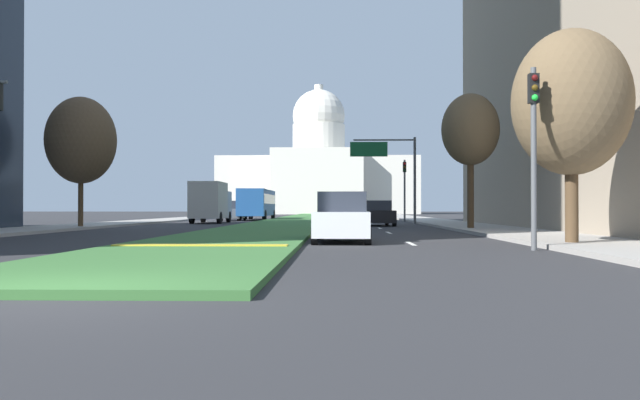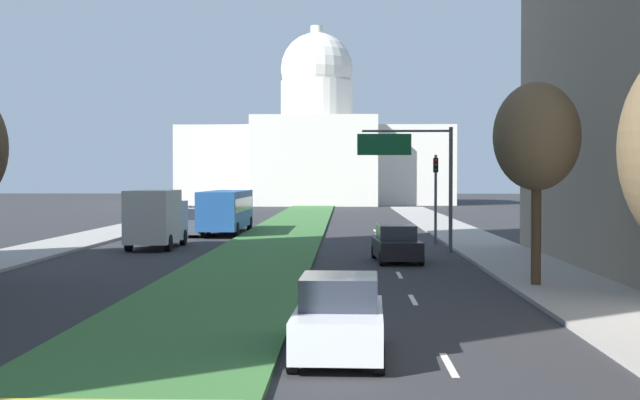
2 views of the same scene
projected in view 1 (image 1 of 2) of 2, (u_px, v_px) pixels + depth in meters
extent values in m
plane|color=#2B2B2D|center=(302.00, 219.00, 72.08)|extent=(278.65, 278.65, 0.00)
cube|color=#386B33|center=(298.00, 219.00, 65.75)|extent=(5.45, 113.99, 0.14)
cube|color=gold|center=(200.00, 245.00, 18.87)|extent=(4.91, 0.50, 0.04)
cube|color=silver|center=(411.00, 243.00, 22.69)|extent=(0.16, 2.40, 0.01)
cube|color=silver|center=(389.00, 233.00, 32.54)|extent=(0.16, 2.40, 0.01)
cube|color=silver|center=(380.00, 228.00, 39.68)|extent=(0.16, 2.40, 0.01)
cube|color=silver|center=(371.00, 224.00, 50.54)|extent=(0.16, 2.40, 0.01)
cube|color=silver|center=(363.00, 220.00, 64.92)|extent=(0.16, 2.40, 0.01)
cube|color=silver|center=(362.00, 219.00, 69.16)|extent=(0.16, 2.40, 0.01)
cube|color=#9E9991|center=(161.00, 220.00, 59.74)|extent=(4.00, 113.99, 0.15)
cube|color=#9E9991|center=(429.00, 221.00, 59.10)|extent=(4.00, 113.99, 0.15)
cube|color=silver|center=(319.00, 186.00, 135.44)|extent=(38.58, 20.66, 11.03)
cube|color=silver|center=(317.00, 181.00, 123.13)|extent=(16.97, 4.00, 12.14)
cylinder|color=silver|center=(319.00, 142.00, 135.55)|extent=(10.52, 10.52, 6.91)
sphere|color=silver|center=(319.00, 116.00, 135.61)|extent=(10.54, 10.54, 10.54)
cylinder|color=silver|center=(319.00, 92.00, 135.66)|extent=(1.80, 1.80, 3.00)
cylinder|color=#515456|center=(534.00, 159.00, 19.06)|extent=(0.16, 0.16, 5.20)
cube|color=black|center=(533.00, 89.00, 19.08)|extent=(0.28, 0.24, 0.84)
sphere|color=#510F0F|center=(535.00, 78.00, 18.94)|extent=(0.18, 0.18, 0.18)
sphere|color=#4C380F|center=(535.00, 88.00, 18.94)|extent=(0.18, 0.18, 0.18)
sphere|color=#1ED838|center=(535.00, 98.00, 18.94)|extent=(0.18, 0.18, 0.18)
cylinder|color=#515456|center=(405.00, 191.00, 55.98)|extent=(0.16, 0.16, 5.20)
cube|color=black|center=(405.00, 167.00, 56.00)|extent=(0.28, 0.24, 0.84)
sphere|color=red|center=(405.00, 164.00, 55.86)|extent=(0.18, 0.18, 0.18)
sphere|color=#4C380F|center=(405.00, 167.00, 55.86)|extent=(0.18, 0.18, 0.18)
sphere|color=#0F4219|center=(405.00, 170.00, 55.86)|extent=(0.18, 0.18, 0.18)
cylinder|color=#515456|center=(415.00, 180.00, 50.30)|extent=(0.20, 0.20, 6.50)
cylinder|color=#515456|center=(384.00, 140.00, 50.39)|extent=(4.59, 0.12, 0.12)
cube|color=#146033|center=(369.00, 149.00, 50.37)|extent=(2.80, 0.08, 1.10)
cylinder|color=#4C3823|center=(572.00, 193.00, 20.64)|extent=(0.40, 0.40, 3.33)
ellipsoid|color=brown|center=(571.00, 102.00, 20.68)|extent=(3.61, 3.61, 4.51)
cylinder|color=#4C3823|center=(81.00, 195.00, 38.38)|extent=(0.29, 0.29, 3.83)
ellipsoid|color=brown|center=(81.00, 140.00, 38.42)|extent=(3.97, 3.97, 4.97)
cylinder|color=#4C3823|center=(471.00, 189.00, 35.39)|extent=(0.35, 0.35, 4.40)
ellipsoid|color=brown|center=(470.00, 129.00, 35.43)|extent=(3.03, 3.03, 3.79)
cube|color=silver|center=(342.00, 224.00, 23.53)|extent=(2.02, 4.37, 0.85)
cube|color=#282D38|center=(343.00, 202.00, 23.71)|extent=(1.73, 2.12, 0.69)
cylinder|color=black|center=(368.00, 235.00, 21.77)|extent=(0.24, 0.65, 0.64)
cylinder|color=black|center=(315.00, 235.00, 21.87)|extent=(0.24, 0.65, 0.64)
cylinder|color=black|center=(367.00, 231.00, 25.18)|extent=(0.24, 0.65, 0.64)
cylinder|color=black|center=(321.00, 231.00, 25.28)|extent=(0.24, 0.65, 0.64)
cube|color=black|center=(378.00, 216.00, 45.24)|extent=(2.18, 4.70, 0.81)
cube|color=#282D38|center=(377.00, 206.00, 45.43)|extent=(1.81, 2.30, 0.66)
cylinder|color=black|center=(394.00, 221.00, 43.42)|extent=(0.26, 0.65, 0.64)
cylinder|color=black|center=(368.00, 222.00, 43.36)|extent=(0.26, 0.65, 0.64)
cylinder|color=black|center=(387.00, 220.00, 47.11)|extent=(0.26, 0.65, 0.64)
cylinder|color=black|center=(362.00, 220.00, 47.04)|extent=(0.26, 0.65, 0.64)
cube|color=#4C5156|center=(233.00, 213.00, 63.00)|extent=(1.87, 4.72, 0.90)
cube|color=#282D38|center=(233.00, 205.00, 62.82)|extent=(1.62, 2.28, 0.73)
cylinder|color=black|center=(228.00, 217.00, 64.90)|extent=(0.23, 0.64, 0.64)
cylinder|color=black|center=(245.00, 217.00, 64.88)|extent=(0.23, 0.64, 0.64)
cylinder|color=black|center=(221.00, 217.00, 61.10)|extent=(0.23, 0.64, 0.64)
cylinder|color=black|center=(239.00, 217.00, 61.08)|extent=(0.23, 0.64, 0.64)
cube|color=navy|center=(240.00, 213.00, 72.12)|extent=(1.91, 4.31, 0.82)
cube|color=#282D38|center=(240.00, 206.00, 71.95)|extent=(1.67, 2.07, 0.67)
cylinder|color=black|center=(234.00, 216.00, 73.83)|extent=(0.22, 0.64, 0.64)
cylinder|color=black|center=(250.00, 216.00, 73.79)|extent=(0.22, 0.64, 0.64)
cylinder|color=black|center=(229.00, 216.00, 70.43)|extent=(0.22, 0.64, 0.64)
cylinder|color=black|center=(246.00, 216.00, 70.39)|extent=(0.22, 0.64, 0.64)
cube|color=#BCBCC1|center=(216.00, 205.00, 55.26)|extent=(2.30, 2.00, 2.20)
cube|color=beige|center=(208.00, 200.00, 52.07)|extent=(2.30, 4.40, 2.80)
cylinder|color=black|center=(203.00, 217.00, 55.28)|extent=(0.30, 0.90, 0.90)
cylinder|color=black|center=(229.00, 217.00, 55.22)|extent=(0.30, 0.90, 0.90)
cylinder|color=black|center=(192.00, 218.00, 50.98)|extent=(0.30, 0.90, 0.90)
cylinder|color=black|center=(219.00, 218.00, 50.93)|extent=(0.30, 0.90, 0.90)
cube|color=#1E4C8C|center=(257.00, 203.00, 65.44)|extent=(2.50, 11.00, 2.50)
cube|color=#232833|center=(257.00, 199.00, 65.44)|extent=(2.52, 10.12, 0.90)
cylinder|color=black|center=(251.00, 215.00, 69.76)|extent=(0.32, 1.00, 1.00)
cylinder|color=black|center=(273.00, 215.00, 69.69)|extent=(0.32, 1.00, 1.00)
cylinder|color=black|center=(239.00, 215.00, 61.56)|extent=(0.32, 1.00, 1.00)
cylinder|color=black|center=(264.00, 215.00, 61.50)|extent=(0.32, 1.00, 1.00)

